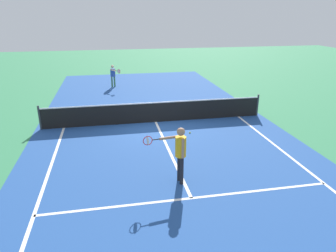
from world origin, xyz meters
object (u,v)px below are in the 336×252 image
(net, at_px, (156,112))
(player_far, at_px, (113,74))
(tennis_ball_near_net, at_px, (190,132))
(player_near, at_px, (180,149))

(net, distance_m, player_far, 7.79)
(net, bearing_deg, tennis_ball_near_net, -54.32)
(player_near, relative_size, player_far, 1.17)
(player_far, xyz_separation_m, tennis_ball_near_net, (2.92, -9.28, -0.88))
(tennis_ball_near_net, bearing_deg, net, 125.68)
(player_near, bearing_deg, tennis_ball_near_net, 70.55)
(net, relative_size, player_far, 6.85)
(player_far, bearing_deg, player_near, -83.14)
(net, distance_m, tennis_ball_near_net, 2.12)
(net, relative_size, tennis_ball_near_net, 154.72)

